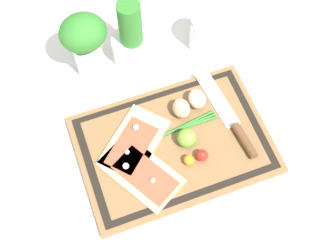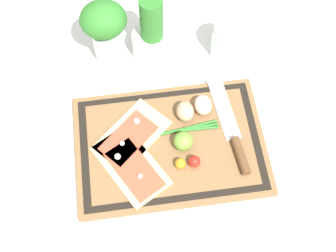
% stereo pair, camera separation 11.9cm
% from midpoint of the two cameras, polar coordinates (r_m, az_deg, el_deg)
% --- Properties ---
extents(ground_plane, '(6.00, 6.00, 0.00)m').
position_cam_midpoint_polar(ground_plane, '(1.21, -2.12, -2.75)').
color(ground_plane, silver).
extents(cutting_board, '(0.48, 0.34, 0.02)m').
position_cam_midpoint_polar(cutting_board, '(1.20, -2.13, -2.55)').
color(cutting_board, brown).
rests_on(cutting_board, ground_plane).
extents(pizza_slice_near, '(0.20, 0.23, 0.02)m').
position_cam_midpoint_polar(pizza_slice_near, '(1.16, -6.21, -6.02)').
color(pizza_slice_near, '#DBBC7F').
rests_on(pizza_slice_near, cutting_board).
extents(pizza_slice_far, '(0.21, 0.21, 0.02)m').
position_cam_midpoint_polar(pizza_slice_far, '(1.19, -7.03, -2.30)').
color(pizza_slice_far, '#DBBC7F').
rests_on(pizza_slice_far, cutting_board).
extents(knife, '(0.06, 0.29, 0.02)m').
position_cam_midpoint_polar(knife, '(1.21, 5.44, -0.33)').
color(knife, silver).
rests_on(knife, cutting_board).
extents(egg_brown, '(0.05, 0.06, 0.05)m').
position_cam_midpoint_polar(egg_brown, '(1.21, -1.17, 1.89)').
color(egg_brown, tan).
rests_on(egg_brown, cutting_board).
extents(egg_pink, '(0.05, 0.06, 0.05)m').
position_cam_midpoint_polar(egg_pink, '(1.22, 0.78, 3.04)').
color(egg_pink, beige).
rests_on(egg_pink, cutting_board).
extents(lime, '(0.05, 0.05, 0.05)m').
position_cam_midpoint_polar(lime, '(1.17, -0.60, -1.74)').
color(lime, '#70A838').
rests_on(lime, cutting_board).
extents(cherry_tomato_red, '(0.03, 0.03, 0.03)m').
position_cam_midpoint_polar(cherry_tomato_red, '(1.16, 1.26, -3.88)').
color(cherry_tomato_red, red).
rests_on(cherry_tomato_red, cutting_board).
extents(cherry_tomato_yellow, '(0.03, 0.03, 0.03)m').
position_cam_midpoint_polar(cherry_tomato_yellow, '(1.15, -0.37, -4.47)').
color(cherry_tomato_yellow, orange).
rests_on(cherry_tomato_yellow, cutting_board).
extents(scallion_bunch, '(0.25, 0.04, 0.01)m').
position_cam_midpoint_polar(scallion_bunch, '(1.20, -2.38, -0.93)').
color(scallion_bunch, '#2D7528').
rests_on(scallion_bunch, cutting_board).
extents(herb_pot, '(0.11, 0.11, 0.22)m').
position_cam_midpoint_polar(herb_pot, '(1.30, -7.08, 10.07)').
color(herb_pot, white).
rests_on(herb_pot, ground_plane).
extents(sauce_jar, '(0.09, 0.09, 0.11)m').
position_cam_midpoint_polar(sauce_jar, '(1.34, 1.95, 11.02)').
color(sauce_jar, silver).
rests_on(sauce_jar, ground_plane).
extents(herb_glass, '(0.12, 0.11, 0.21)m').
position_cam_midpoint_polar(herb_glass, '(1.25, -12.81, 9.75)').
color(herb_glass, silver).
rests_on(herb_glass, ground_plane).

